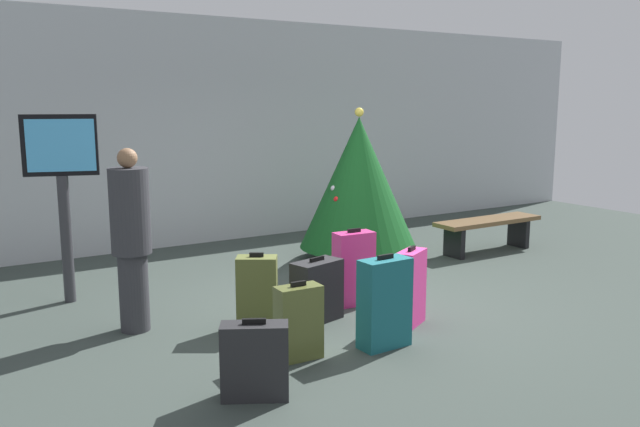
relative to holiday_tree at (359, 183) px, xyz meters
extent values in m
plane|color=#38423D|center=(-1.30, -1.53, -1.07)|extent=(16.00, 16.00, 0.00)
cube|color=#B7BCC1|center=(-1.30, 2.26, 0.62)|extent=(16.00, 0.20, 3.37)
cylinder|color=#4C3319|center=(0.00, 0.00, -0.97)|extent=(0.12, 0.12, 0.20)
cone|color=#14511E|center=(0.00, 0.00, 0.00)|extent=(1.57, 1.57, 1.74)
sphere|color=#F2D84C|center=(0.00, 0.00, 0.93)|extent=(0.12, 0.12, 0.12)
sphere|color=silver|center=(-0.39, 0.00, -0.05)|extent=(0.08, 0.08, 0.08)
sphere|color=yellow|center=(0.51, -0.09, -0.33)|extent=(0.08, 0.08, 0.08)
sphere|color=red|center=(-0.43, -0.12, -0.17)|extent=(0.08, 0.08, 0.08)
cylinder|color=#333338|center=(-3.70, 0.15, -0.38)|extent=(0.12, 0.12, 1.37)
cube|color=black|center=(-3.70, 0.15, 0.62)|extent=(0.74, 0.30, 0.64)
cube|color=#4CB2F2|center=(-3.70, 0.10, 0.62)|extent=(0.65, 0.21, 0.54)
cube|color=brown|center=(1.88, -0.56, -0.62)|extent=(1.72, 0.44, 0.06)
cube|color=black|center=(1.24, -0.56, -0.86)|extent=(0.08, 0.35, 0.42)
cube|color=black|center=(2.53, -0.56, -0.86)|extent=(0.08, 0.35, 0.42)
cylinder|color=#333338|center=(-3.35, -1.11, -0.69)|extent=(0.27, 0.27, 0.74)
cylinder|color=#333338|center=(-3.35, -1.11, 0.08)|extent=(0.41, 0.41, 0.79)
sphere|color=#8C6647|center=(-3.35, -1.11, 0.56)|extent=(0.18, 0.18, 0.18)
cube|color=#59602D|center=(-2.36, -1.70, -0.71)|extent=(0.43, 0.38, 0.71)
cube|color=black|center=(-2.36, -1.70, -0.34)|extent=(0.13, 0.10, 0.04)
cube|color=#232326|center=(-3.02, -3.00, -0.78)|extent=(0.53, 0.41, 0.56)
cube|color=black|center=(-3.02, -3.00, -0.48)|extent=(0.16, 0.11, 0.04)
cube|color=#59602D|center=(-2.39, -2.53, -0.75)|extent=(0.39, 0.21, 0.63)
cube|color=black|center=(-2.39, -2.53, -0.42)|extent=(0.14, 0.04, 0.04)
cube|color=#E5388C|center=(-1.05, -2.36, -0.70)|extent=(0.41, 0.33, 0.73)
cube|color=black|center=(-1.05, -2.36, -0.31)|extent=(0.13, 0.09, 0.04)
cube|color=#232326|center=(-1.76, -1.80, -0.76)|extent=(0.55, 0.37, 0.60)
cube|color=black|center=(-1.76, -1.80, -0.44)|extent=(0.18, 0.07, 0.04)
cube|color=#E5388C|center=(-1.15, -1.56, -0.67)|extent=(0.44, 0.24, 0.78)
cube|color=black|center=(-1.15, -1.56, -0.26)|extent=(0.15, 0.04, 0.04)
cube|color=#19606B|center=(-1.61, -2.69, -0.67)|extent=(0.47, 0.24, 0.79)
cube|color=black|center=(-1.61, -2.69, -0.25)|extent=(0.16, 0.04, 0.04)
camera|label=1|loc=(-4.97, -7.01, 1.07)|focal=36.39mm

